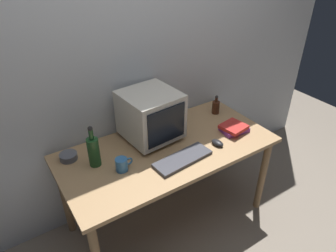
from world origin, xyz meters
name	(u,v)px	position (x,y,z in m)	size (l,w,h in m)	color
ground_plane	(168,217)	(0.00, 0.00, 0.00)	(6.00, 6.00, 0.00)	gray
back_wall	(135,61)	(0.00, 0.44, 1.25)	(4.00, 0.08, 2.50)	silver
desk	(168,157)	(0.00, 0.00, 0.65)	(1.57, 0.76, 0.74)	tan
crt_monitor	(151,115)	(-0.04, 0.17, 0.93)	(0.41, 0.42, 0.37)	beige
keyboard	(183,159)	(0.00, -0.18, 0.75)	(0.42, 0.15, 0.02)	#3F3F47
computer_mouse	(217,143)	(0.32, -0.18, 0.75)	(0.06, 0.10, 0.04)	black
bottle_tall	(94,151)	(-0.51, 0.10, 0.85)	(0.08, 0.08, 0.30)	#1E4C23
bottle_short	(216,107)	(0.61, 0.19, 0.80)	(0.06, 0.06, 0.17)	#472314
book_stack	(234,128)	(0.54, -0.11, 0.77)	(0.22, 0.20, 0.06)	#843893
mug	(122,164)	(-0.39, -0.05, 0.78)	(0.12, 0.08, 0.09)	#3370B2
cd_spindle	(69,156)	(-0.65, 0.25, 0.76)	(0.12, 0.12, 0.04)	#595B66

